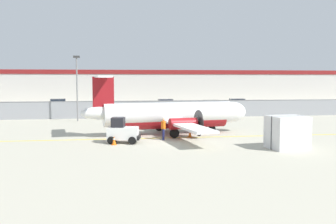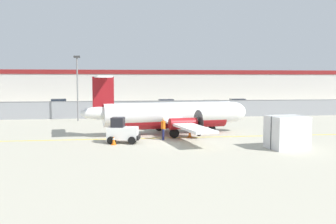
% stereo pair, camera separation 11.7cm
% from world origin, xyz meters
% --- Properties ---
extents(ground_plane, '(140.00, 140.00, 0.01)m').
position_xyz_m(ground_plane, '(0.00, 2.00, 0.00)').
color(ground_plane, '#B2AD99').
extents(perimeter_fence, '(98.00, 0.10, 2.10)m').
position_xyz_m(perimeter_fence, '(0.00, 18.00, 1.12)').
color(perimeter_fence, gray).
rests_on(perimeter_fence, ground).
extents(parking_lot_strip, '(98.00, 17.00, 0.12)m').
position_xyz_m(parking_lot_strip, '(0.00, 29.50, 0.06)').
color(parking_lot_strip, '#38383A').
rests_on(parking_lot_strip, ground).
extents(background_building, '(91.00, 8.10, 6.50)m').
position_xyz_m(background_building, '(0.00, 47.99, 3.26)').
color(background_building, beige).
rests_on(background_building, ground).
extents(commuter_airplane, '(14.62, 16.05, 4.92)m').
position_xyz_m(commuter_airplane, '(-0.32, 4.14, 1.60)').
color(commuter_airplane, white).
rests_on(commuter_airplane, ground).
extents(baggage_tug, '(2.50, 1.75, 1.88)m').
position_xyz_m(baggage_tug, '(-4.64, 0.03, 0.86)').
color(baggage_tug, silver).
rests_on(baggage_tug, ground).
extents(ground_crew_worker, '(0.34, 0.54, 1.70)m').
position_xyz_m(ground_crew_worker, '(-1.49, 1.09, 0.95)').
color(ground_crew_worker, '#191E4C').
rests_on(ground_crew_worker, ground).
extents(cargo_container, '(2.67, 2.33, 2.20)m').
position_xyz_m(cargo_container, '(6.30, -3.66, 1.10)').
color(cargo_container, silver).
rests_on(cargo_container, ground).
extents(traffic_cone_near_left, '(0.36, 0.36, 0.64)m').
position_xyz_m(traffic_cone_near_left, '(-5.24, -0.65, 0.31)').
color(traffic_cone_near_left, orange).
rests_on(traffic_cone_near_left, ground).
extents(traffic_cone_near_right, '(0.36, 0.36, 0.64)m').
position_xyz_m(traffic_cone_near_right, '(0.78, 2.06, 0.31)').
color(traffic_cone_near_right, orange).
rests_on(traffic_cone_near_right, ground).
extents(parked_car_0, '(4.36, 2.36, 1.58)m').
position_xyz_m(parked_car_0, '(-14.08, 31.97, 0.89)').
color(parked_car_0, slate).
rests_on(parked_car_0, parking_lot_strip).
extents(parked_car_1, '(4.30, 2.21, 1.58)m').
position_xyz_m(parked_car_1, '(-8.74, 24.65, 0.89)').
color(parked_car_1, silver).
rests_on(parked_car_1, parking_lot_strip).
extents(parked_car_2, '(4.38, 2.42, 1.58)m').
position_xyz_m(parked_car_2, '(-2.74, 24.47, 0.89)').
color(parked_car_2, '#19662D').
rests_on(parked_car_2, parking_lot_strip).
extents(parked_car_3, '(4.21, 2.03, 1.58)m').
position_xyz_m(parked_car_3, '(2.42, 28.94, 0.89)').
color(parked_car_3, '#19662D').
rests_on(parked_car_3, parking_lot_strip).
extents(parked_car_4, '(4.21, 2.02, 1.58)m').
position_xyz_m(parked_car_4, '(8.64, 25.40, 0.89)').
color(parked_car_4, '#B28C19').
rests_on(parked_car_4, parking_lot_strip).
extents(parked_car_5, '(4.30, 2.22, 1.58)m').
position_xyz_m(parked_car_5, '(13.36, 28.72, 0.89)').
color(parked_car_5, slate).
rests_on(parked_car_5, parking_lot_strip).
extents(apron_light_pole, '(0.70, 0.30, 7.27)m').
position_xyz_m(apron_light_pole, '(-9.38, 15.42, 4.30)').
color(apron_light_pole, slate).
rests_on(apron_light_pole, ground).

